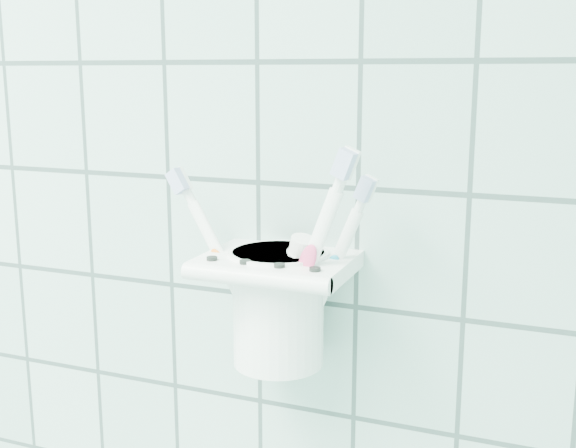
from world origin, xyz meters
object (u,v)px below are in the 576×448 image
(holder_bracket, at_px, (278,265))
(toothbrush_orange, at_px, (272,247))
(cup, at_px, (278,304))
(toothbrush_blue, at_px, (298,257))
(toothpaste_tube, at_px, (281,279))
(toothbrush_pink, at_px, (272,254))

(holder_bracket, height_order, toothbrush_orange, toothbrush_orange)
(holder_bracket, distance_m, cup, 0.04)
(toothbrush_blue, xyz_separation_m, toothbrush_orange, (-0.02, -0.03, 0.01))
(holder_bracket, xyz_separation_m, toothpaste_tube, (-0.00, 0.02, -0.02))
(holder_bracket, bearing_deg, cup, 110.74)
(toothbrush_orange, relative_size, toothpaste_tube, 1.62)
(toothbrush_orange, bearing_deg, toothbrush_blue, 71.04)
(toothbrush_pink, bearing_deg, toothbrush_blue, 72.62)
(holder_bracket, xyz_separation_m, cup, (-0.00, 0.00, -0.04))
(cup, height_order, toothbrush_blue, toothbrush_blue)
(cup, distance_m, toothpaste_tube, 0.02)
(holder_bracket, bearing_deg, toothpaste_tube, 103.24)
(holder_bracket, relative_size, toothpaste_tube, 1.04)
(toothbrush_pink, distance_m, toothbrush_orange, 0.01)
(toothbrush_pink, bearing_deg, holder_bracket, 97.44)
(toothbrush_blue, bearing_deg, toothpaste_tube, -169.27)
(toothpaste_tube, bearing_deg, toothbrush_orange, -68.96)
(toothbrush_blue, xyz_separation_m, toothpaste_tube, (-0.02, 0.00, -0.02))
(toothbrush_pink, xyz_separation_m, toothbrush_blue, (0.01, 0.03, -0.01))
(toothbrush_pink, bearing_deg, toothbrush_orange, 121.92)
(holder_bracket, height_order, toothpaste_tube, toothpaste_tube)
(holder_bracket, relative_size, cup, 1.24)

